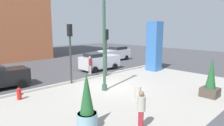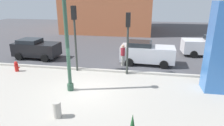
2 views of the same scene
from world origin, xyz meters
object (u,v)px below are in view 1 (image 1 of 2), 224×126
(potted_plant_near_left, at_px, (211,82))
(traffic_light_corner, at_px, (106,45))
(car_curb_east, at_px, (115,54))
(fire_hydrant, at_px, (19,94))
(traffic_light_far_side, at_px, (70,44))
(potted_plant_near_right, at_px, (87,106))
(art_pillar_blue, at_px, (154,46))
(concrete_bollard, at_px, (138,92))
(pedestrian_on_sidewalk, at_px, (90,64))
(pedestrian_crossing, at_px, (141,108))
(car_far_lane, at_px, (99,61))
(lamp_post, at_px, (104,46))

(potted_plant_near_left, height_order, traffic_light_corner, traffic_light_corner)
(car_curb_east, bearing_deg, fire_hydrant, -156.17)
(traffic_light_far_side, bearing_deg, potted_plant_near_right, -117.71)
(art_pillar_blue, height_order, potted_plant_near_right, art_pillar_blue)
(concrete_bollard, distance_m, pedestrian_on_sidewalk, 7.67)
(traffic_light_corner, relative_size, pedestrian_on_sidewalk, 2.50)
(concrete_bollard, bearing_deg, car_curb_east, 50.31)
(car_curb_east, bearing_deg, pedestrian_crossing, -131.81)
(potted_plant_near_left, bearing_deg, traffic_light_corner, 96.09)
(fire_hydrant, xyz_separation_m, car_far_lane, (9.13, 3.24, 0.54))
(potted_plant_near_right, bearing_deg, traffic_light_far_side, 62.29)
(traffic_light_far_side, xyz_separation_m, car_far_lane, (4.91, 2.36, -2.15))
(fire_hydrant, distance_m, concrete_bollard, 7.17)
(pedestrian_crossing, distance_m, pedestrian_on_sidewalk, 11.01)
(traffic_light_corner, bearing_deg, traffic_light_far_side, 178.67)
(concrete_bollard, bearing_deg, traffic_light_corner, 65.67)
(concrete_bollard, distance_m, traffic_light_far_side, 6.40)
(car_far_lane, bearing_deg, potted_plant_near_right, -133.18)
(lamp_post, xyz_separation_m, pedestrian_crossing, (-2.52, -5.07, -2.13))
(car_curb_east, bearing_deg, potted_plant_near_right, -138.87)
(car_far_lane, bearing_deg, pedestrian_crossing, -122.72)
(pedestrian_on_sidewalk, bearing_deg, car_far_lane, 21.43)
(art_pillar_blue, relative_size, potted_plant_near_right, 1.96)
(concrete_bollard, height_order, traffic_light_corner, traffic_light_corner)
(pedestrian_crossing, relative_size, pedestrian_on_sidewalk, 1.02)
(car_curb_east, bearing_deg, concrete_bollard, -129.69)
(lamp_post, relative_size, pedestrian_crossing, 3.73)
(traffic_light_far_side, relative_size, pedestrian_crossing, 2.68)
(potted_plant_near_left, distance_m, pedestrian_on_sidewalk, 10.42)
(lamp_post, bearing_deg, pedestrian_crossing, -116.46)
(potted_plant_near_left, bearing_deg, art_pillar_blue, 59.15)
(lamp_post, height_order, fire_hydrant, lamp_post)
(lamp_post, height_order, concrete_bollard, lamp_post)
(concrete_bollard, relative_size, traffic_light_corner, 0.18)
(art_pillar_blue, height_order, potted_plant_near_left, art_pillar_blue)
(art_pillar_blue, bearing_deg, concrete_bollard, -152.10)
(art_pillar_blue, xyz_separation_m, traffic_light_far_side, (-8.72, 1.66, 0.61))
(fire_hydrant, bearing_deg, concrete_bollard, -42.38)
(art_pillar_blue, relative_size, pedestrian_crossing, 2.89)
(lamp_post, bearing_deg, potted_plant_near_left, -55.33)
(traffic_light_corner, distance_m, pedestrian_crossing, 9.93)
(potted_plant_near_right, relative_size, traffic_light_far_side, 0.55)
(potted_plant_near_left, bearing_deg, pedestrian_crossing, 175.48)
(potted_plant_near_right, height_order, traffic_light_far_side, traffic_light_far_side)
(concrete_bollard, height_order, pedestrian_on_sidewalk, pedestrian_on_sidewalk)
(art_pillar_blue, distance_m, pedestrian_on_sidewalk, 6.68)
(lamp_post, bearing_deg, concrete_bollard, -81.36)
(pedestrian_crossing, bearing_deg, art_pillar_blue, 31.59)
(art_pillar_blue, distance_m, car_curb_east, 7.64)
(traffic_light_corner, xyz_separation_m, pedestrian_on_sidewalk, (-0.49, 1.75, -1.91))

